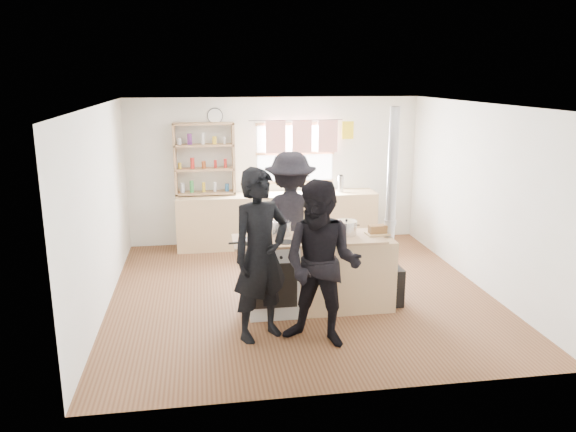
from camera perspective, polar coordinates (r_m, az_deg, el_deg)
The scene contains 14 objects.
ground at distance 7.67m, azimuth 1.23°, elevation -7.80°, with size 5.00×5.00×0.01m, color brown.
back_counter at distance 9.61m, azimuth -1.08°, elevation -0.37°, with size 3.40×0.55×0.90m, color #D4B37F.
shelving_unit at distance 9.44m, azimuth -8.49°, elevation 5.79°, with size 1.00×0.28×1.20m.
thermos at distance 9.69m, azimuth 5.37°, elevation 3.26°, with size 0.10×0.10×0.28m, color silver.
cooking_island at distance 7.02m, azimuth 3.21°, elevation -5.81°, with size 1.97×0.64×0.93m.
skillet_greens at distance 6.63m, azimuth -3.07°, elevation -2.54°, with size 0.38×0.38×0.05m.
roast_tray at distance 6.81m, azimuth 3.61°, elevation -1.97°, with size 0.45×0.39×0.08m.
stockpot_stove at distance 6.92m, azimuth -0.71°, elevation -1.28°, with size 0.25×0.25×0.20m.
stockpot_counter at distance 6.99m, azimuth 5.93°, elevation -1.19°, with size 0.27×0.27×0.20m.
bread_board at distance 7.06m, azimuth 9.09°, elevation -1.46°, with size 0.29×0.22×0.12m.
flue_heater at distance 7.20m, azimuth 10.18°, elevation -3.94°, with size 0.35×0.35×2.50m.
person_near_left at distance 6.11m, azimuth -2.81°, elevation -3.99°, with size 0.70×0.46×1.92m, color black.
person_near_right at distance 5.98m, azimuth 3.45°, elevation -4.95°, with size 0.88×0.69×1.81m, color black.
person_far at distance 7.71m, azimuth 0.25°, elevation -0.34°, with size 1.20×0.69×1.86m, color black.
Camera 1 is at (-1.26, -7.00, 2.86)m, focal length 35.00 mm.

